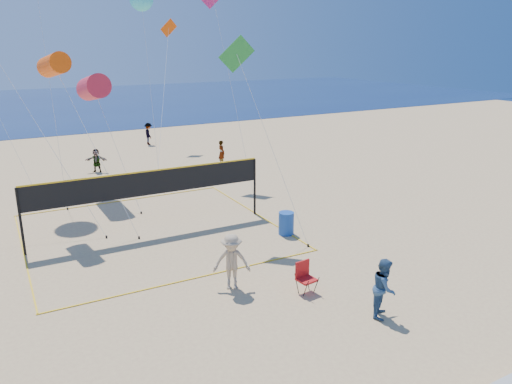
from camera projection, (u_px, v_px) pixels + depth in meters
ocean at (14, 106)px, 63.05m from camera, size 140.00×50.00×0.03m
bystander_a at (384, 288)px, 14.45m from camera, size 1.10×1.07×1.78m
bystander_b at (232, 262)px, 16.06m from camera, size 1.39×1.17×1.87m
far_person_1 at (96, 160)px, 30.81m from camera, size 1.40×0.98×1.45m
far_person_2 at (222, 153)px, 32.54m from camera, size 0.40×0.60×1.62m
far_person_4 at (149, 134)px, 39.13m from camera, size 0.74×1.16×1.71m
camp_chair at (305, 275)px, 15.92m from camera, size 0.61×0.74×1.15m
trash_barrel at (286, 223)px, 20.79m from camera, size 0.72×0.72×0.96m
volleyball_net at (150, 190)px, 20.62m from camera, size 10.24×10.09×2.70m
kite_2 at (54, 65)px, 20.04m from camera, size 2.72×4.17×7.40m
kite_4 at (241, 66)px, 19.55m from camera, size 2.19×3.42×8.01m
kite_5 at (215, 5)px, 27.60m from camera, size 1.48×6.29×11.16m
kite_9 at (168, 39)px, 36.04m from camera, size 5.23×9.44×9.44m
kite_10 at (93, 88)px, 24.85m from camera, size 1.47×5.55×6.33m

